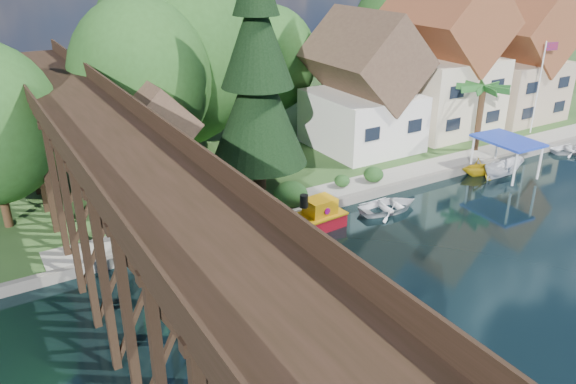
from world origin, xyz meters
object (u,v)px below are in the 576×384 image
trestle_bridge (110,195)px  palm_tree (483,90)px  shed (153,150)px  boat_yellow (479,166)px  boat_white_b (573,148)px  house_center (442,63)px  boat_canopy (505,161)px  conifer (258,78)px  tugboat (318,217)px  flagpole (542,78)px  house_right (514,62)px  house_left (363,91)px  boat_white_a (389,205)px

trestle_bridge → palm_tree: bearing=9.6°
trestle_bridge → shed: trestle_bridge is taller
boat_yellow → boat_white_b: boat_yellow is taller
house_center → boat_canopy: bearing=-107.5°
house_center → palm_tree: size_ratio=2.43×
trestle_bridge → conifer: bearing=32.0°
house_center → trestle_bridge: bearing=-160.5°
trestle_bridge → tugboat: 13.09m
conifer → flagpole: (26.94, -1.35, -2.71)m
house_right → conifer: 29.76m
tugboat → house_right: bearing=18.8°
house_right → boat_yellow: size_ratio=4.40×
house_left → boat_white_a: house_left is taller
boat_white_a → boat_yellow: boat_yellow is taller
house_right → boat_white_b: (-2.89, -9.28, -5.40)m
boat_white_b → house_center: bearing=52.4°
boat_canopy → house_center: bearing=72.5°
house_center → palm_tree: 6.45m
conifer → boat_yellow: conifer is taller
shed → house_center: bearing=4.2°
house_left → house_center: (9.00, 0.50, 1.28)m
shed → flagpole: size_ratio=0.98×
conifer → tugboat: (0.65, -6.19, -7.38)m
palm_tree → house_center: bearing=75.6°
house_left → tugboat: size_ratio=3.05×
trestle_bridge → boat_white_a: 18.25m
shed → palm_tree: (25.41, -4.18, 1.67)m
house_center → tugboat: bearing=-152.5°
house_left → house_right: house_right is taller
flagpole → boat_white_a: bearing=-166.0°
house_right → house_left: bearing=-180.0°
tugboat → boat_canopy: size_ratio=0.77×
house_right → palm_tree: bearing=-151.8°
house_left → boat_white_b: bearing=-31.6°
shed → tugboat: bearing=-49.0°
house_right → shed: size_ratio=1.59×
palm_tree → boat_yellow: 6.40m
tugboat → boat_yellow: size_ratio=1.27×
palm_tree → boat_canopy: (-1.71, -4.28, -4.23)m
boat_white_a → tugboat: bearing=90.6°
house_left → boat_white_b: house_left is taller
trestle_bridge → shed: 10.69m
flagpole → tugboat: flagpole is taller
house_right → flagpole: (-2.50, -4.96, -0.35)m
palm_tree → boat_yellow: bearing=-133.7°
boat_white_b → flagpole: bearing=15.3°
tugboat → boat_yellow: (15.24, 1.02, -0.01)m
house_center → shed: 27.20m
conifer → boat_canopy: bearing=-20.3°
house_center → boat_white_b: 13.02m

